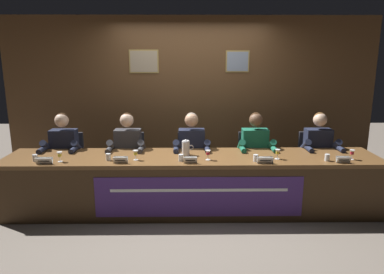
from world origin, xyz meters
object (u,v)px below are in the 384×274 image
(chair_far_left, at_px, (69,165))
(water_cup_right, at_px, (256,158))
(juice_glass_center, at_px, (208,153))
(panelist_far_right, at_px, (319,149))
(panelist_right, at_px, (256,150))
(nameplate_center, at_px, (190,160))
(chair_far_right, at_px, (313,164))
(chair_left, at_px, (130,165))
(chair_center, at_px, (191,165))
(chair_right, at_px, (252,164))
(juice_glass_left, at_px, (136,153))
(water_cup_far_left, at_px, (35,158))
(nameplate_left, at_px, (120,160))
(panelist_far_left, at_px, (63,150))
(panelist_center, at_px, (192,150))
(water_cup_far_right, at_px, (327,158))
(water_cup_left, at_px, (108,157))
(water_cup_center, at_px, (181,158))
(juice_glass_far_right, at_px, (352,153))
(nameplate_far_left, at_px, (44,161))
(juice_glass_right, at_px, (278,152))
(nameplate_far_right, at_px, (343,160))
(nameplate_right, at_px, (265,160))
(water_pitcher_central, at_px, (186,148))
(panelist_left, at_px, (127,150))
(conference_table, at_px, (192,175))
(juice_glass_far_left, at_px, (60,155))

(chair_far_left, height_order, water_cup_right, chair_far_left)
(juice_glass_center, bearing_deg, panelist_far_right, 19.83)
(panelist_right, bearing_deg, panelist_far_right, 0.00)
(nameplate_center, distance_m, chair_far_right, 2.06)
(chair_left, distance_m, juice_glass_center, 1.39)
(chair_center, bearing_deg, chair_right, 0.00)
(chair_left, relative_size, juice_glass_left, 7.21)
(water_cup_far_left, height_order, water_cup_right, same)
(nameplate_center, height_order, panelist_right, panelist_right)
(chair_right, bearing_deg, nameplate_left, -153.11)
(panelist_far_left, xyz_separation_m, panelist_center, (1.79, 0.00, 0.00))
(chair_left, xyz_separation_m, chair_right, (1.79, 0.00, 0.00))
(water_cup_right, distance_m, water_cup_far_right, 0.88)
(water_cup_left, bearing_deg, chair_far_right, 15.34)
(panelist_center, distance_m, panelist_right, 0.89)
(panelist_center, xyz_separation_m, chair_right, (0.89, 0.20, -0.28))
(juice_glass_left, distance_m, water_cup_center, 0.56)
(chair_far_left, height_order, juice_glass_far_right, chair_far_left)
(nameplate_far_left, bearing_deg, juice_glass_right, 3.39)
(nameplate_left, relative_size, nameplate_center, 1.06)
(chair_center, bearing_deg, nameplate_center, -91.54)
(nameplate_far_right, bearing_deg, water_cup_center, 177.27)
(nameplate_right, xyz_separation_m, water_pitcher_central, (-0.95, 0.38, 0.05))
(panelist_far_right, bearing_deg, panelist_left, 180.00)
(water_cup_far_left, xyz_separation_m, nameplate_far_right, (3.73, -0.11, 0.00))
(conference_table, xyz_separation_m, panelist_center, (-0.00, 0.52, 0.19))
(water_cup_center, height_order, panelist_right, panelist_right)
(juice_glass_right, bearing_deg, panelist_center, 152.73)
(nameplate_far_left, relative_size, water_cup_left, 2.31)
(nameplate_left, xyz_separation_m, panelist_right, (1.76, 0.69, -0.07))
(juice_glass_right, bearing_deg, nameplate_center, -171.71)
(water_cup_far_left, bearing_deg, juice_glass_center, 0.77)
(juice_glass_left, bearing_deg, chair_right, 25.67)
(juice_glass_far_left, bearing_deg, nameplate_left, -5.18)
(water_cup_center, bearing_deg, juice_glass_far_right, 1.05)
(water_pitcher_central, bearing_deg, juice_glass_center, -39.88)
(juice_glass_far_right, bearing_deg, chair_far_left, 168.26)
(nameplate_left, xyz_separation_m, juice_glass_far_right, (2.84, 0.11, 0.05))
(juice_glass_center, bearing_deg, chair_left, 144.60)
(water_cup_far_left, xyz_separation_m, panelist_right, (2.81, 0.60, -0.07))
(water_cup_far_right, distance_m, water_pitcher_central, 1.75)
(panelist_far_right, bearing_deg, juice_glass_center, -160.17)
(nameplate_right, bearing_deg, juice_glass_far_left, 177.67)
(juice_glass_far_left, bearing_deg, conference_table, 3.69)
(nameplate_far_left, height_order, water_cup_far_left, water_cup_far_left)
(chair_left, xyz_separation_m, juice_glass_left, (0.20, -0.77, 0.39))
(conference_table, bearing_deg, chair_center, 90.16)
(nameplate_left, distance_m, chair_center, 1.29)
(juice_glass_far_left, height_order, nameplate_center, juice_glass_far_left)
(panelist_right, bearing_deg, nameplate_left, -158.51)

